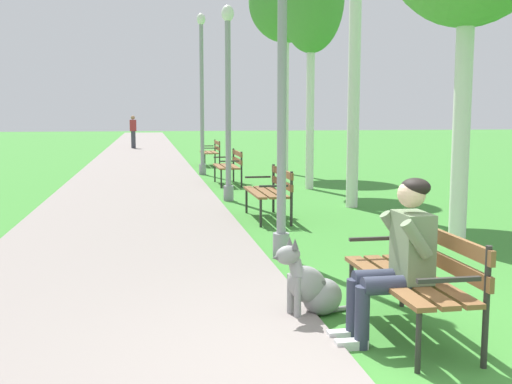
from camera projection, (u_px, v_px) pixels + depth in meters
ground_plane at (407, 378)px, 4.06m from camera, size 120.00×120.00×0.00m
paved_path at (141, 153)px, 27.17m from camera, size 3.38×60.00×0.04m
park_bench_near at (417, 271)px, 4.79m from camera, size 0.55×1.50×0.85m
park_bench_mid at (271, 188)px, 10.12m from camera, size 0.55×1.50×0.85m
park_bench_far at (230, 164)px, 15.09m from camera, size 0.55×1.50×0.85m
park_bench_furthest at (212, 150)px, 20.62m from camera, size 0.55×1.50×0.85m
person_seated_on_near_bench at (398, 254)px, 4.63m from camera, size 0.74×0.49×1.25m
dog_grey at (312, 287)px, 5.25m from camera, size 0.82×0.40×0.71m
lamp_post_near at (282, 79)px, 7.19m from camera, size 0.24×0.24×4.11m
lamp_post_mid at (228, 101)px, 12.10m from camera, size 0.24×0.24×3.81m
lamp_post_far at (202, 92)px, 17.38m from camera, size 0.24×0.24×4.50m
birch_tree_fifth at (286, 3)px, 17.40m from camera, size 2.13×1.88×5.99m
pedestrian_distant at (133, 132)px, 30.53m from camera, size 0.32×0.22×1.65m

